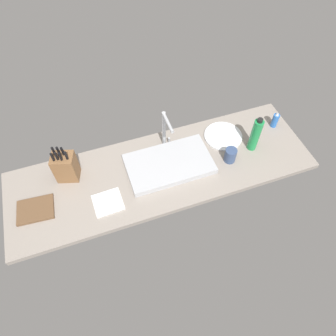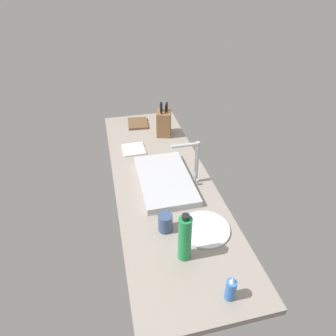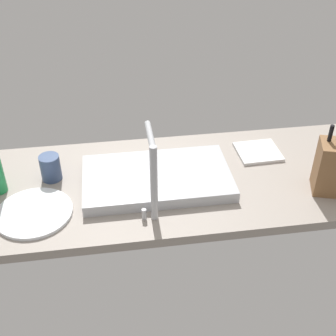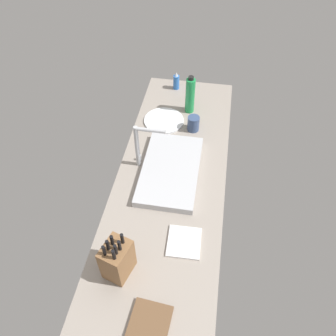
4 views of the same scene
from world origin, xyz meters
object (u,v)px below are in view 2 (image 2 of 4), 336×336
Objects in this scene: water_bottle at (185,238)px; coffee_mug at (165,223)px; faucet at (194,159)px; dinner_plate at (205,229)px; knife_block at (164,123)px; soap_bottle at (231,289)px; dish_towel at (134,149)px; sink_basin at (165,180)px; cutting_board at (138,123)px.

water_bottle is 2.70× the size of coffee_mug.
dinner_plate is at bearing -7.97° from faucet.
dinner_plate is at bearing 16.02° from knife_block.
soap_bottle reaches higher than coffee_mug.
dish_towel is (-45.85, -30.17, -16.42)cm from faucet.
water_bottle reaches higher than dish_towel.
sink_basin is 44.64cm from dish_towel.
sink_basin is at bearing 3.15° from cutting_board.
faucet is 2.16× the size of soap_bottle.
coffee_mug is (38.11, -8.27, 2.80)cm from sink_basin.
water_bottle is (56.42, -3.60, 10.31)cm from sink_basin.
water_bottle is 100.15cm from dish_towel.
knife_block is 0.98× the size of dinner_plate.
dinner_plate is at bearing 7.14° from cutting_board.
water_bottle is 1.57× the size of dish_towel.
soap_bottle is (80.31, 8.83, 3.53)cm from sink_basin.
dinner_plate is (42.94, 11.20, -1.46)cm from sink_basin.
coffee_mug is (120.89, -3.71, 3.96)cm from cutting_board.
cutting_board is at bearing 167.56° from dish_towel.
dish_towel is at bearing -169.73° from soap_bottle.
water_bottle reaches higher than cutting_board.
faucet is 1.11× the size of knife_block.
soap_bottle is 124.95cm from dish_towel.
knife_block is at bearing 178.30° from soap_bottle.
sink_basin reaches higher than dish_towel.
sink_basin is 44.40cm from dinner_plate.
faucet is 1.07× the size of water_bottle.
cutting_board is 1.23× the size of dish_towel.
cutting_board reaches higher than dinner_plate.
water_bottle is at bearing -3.65° from sink_basin.
soap_bottle is at bearing 15.33° from knife_block.
water_bottle is (53.12, -20.34, -4.64)cm from faucet.
dish_towel is at bearing -163.93° from dinner_plate.
dinner_plate is at bearing 14.61° from sink_basin.
sink_basin reaches higher than cutting_board.
knife_block reaches higher than cutting_board.
sink_basin is at bearing 4.92° from knife_block.
soap_bottle is at bearing 22.06° from coffee_mug.
cutting_board is 126.71cm from dinner_plate.
dinner_plate is (103.66, -1.83, -9.46)cm from knife_block.
dinner_plate is at bearing 76.05° from coffee_mug.
faucet is 57.07cm from water_bottle.
dish_towel is 1.72× the size of coffee_mug.
soap_bottle is at bearing 27.50° from water_bottle.
sink_basin is 2.60× the size of cutting_board.
soap_bottle is (141.02, -4.20, -4.46)cm from knife_block.
dish_towel is at bearing -38.48° from knife_block.
faucet is at bearing 33.35° from dish_towel.
soap_bottle reaches higher than cutting_board.
water_bottle reaches higher than sink_basin.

